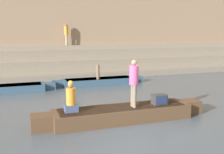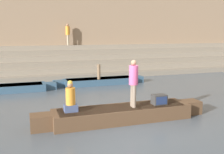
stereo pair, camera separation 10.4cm
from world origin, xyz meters
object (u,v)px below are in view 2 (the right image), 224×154
at_px(person_standing, 133,80).
at_px(person_on_steps, 68,33).
at_px(mooring_post, 99,75).
at_px(moored_boat_shore, 5,88).
at_px(tv_set, 159,99).
at_px(moored_boat_distant, 100,81).
at_px(rowboat_main, 123,113).
at_px(person_rowing, 71,99).

bearing_deg(person_standing, person_on_steps, 81.42).
height_order(person_standing, mooring_post, person_standing).
bearing_deg(mooring_post, moored_boat_shore, -178.30).
relative_size(tv_set, moored_boat_distant, 0.09).
height_order(tv_set, person_on_steps, person_on_steps).
height_order(rowboat_main, mooring_post, mooring_post).
distance_m(person_rowing, moored_boat_shore, 6.81).
bearing_deg(moored_boat_shore, moored_boat_distant, 6.83).
height_order(rowboat_main, moored_boat_shore, rowboat_main).
distance_m(moored_boat_distant, mooring_post, 0.57).
height_order(person_standing, moored_boat_shore, person_standing).
bearing_deg(person_rowing, mooring_post, 75.52).
bearing_deg(moored_boat_shore, person_rowing, -66.69).
xyz_separation_m(person_rowing, person_on_steps, (2.03, 13.03, 2.20)).
height_order(person_standing, person_rowing, person_standing).
height_order(moored_boat_distant, mooring_post, mooring_post).
xyz_separation_m(rowboat_main, moored_boat_shore, (-4.34, 6.35, -0.07)).
bearing_deg(mooring_post, person_rowing, -113.40).
xyz_separation_m(person_standing, tv_set, (1.05, 0.01, -0.80)).
distance_m(person_standing, person_rowing, 2.29).
xyz_separation_m(moored_boat_shore, person_on_steps, (4.52, 6.74, 2.94)).
bearing_deg(moored_boat_distant, rowboat_main, -102.93).
relative_size(person_rowing, moored_boat_shore, 0.20).
bearing_deg(moored_boat_shore, person_standing, -52.21).
relative_size(rowboat_main, moored_boat_distant, 1.13).
xyz_separation_m(tv_set, mooring_post, (-0.48, 6.60, -0.06)).
relative_size(person_standing, mooring_post, 1.32).
xyz_separation_m(rowboat_main, tv_set, (1.42, -0.10, 0.42)).
relative_size(person_standing, person_rowing, 1.59).
distance_m(person_rowing, mooring_post, 7.03).
bearing_deg(person_on_steps, tv_set, 121.04).
bearing_deg(moored_boat_distant, person_on_steps, 94.46).
distance_m(rowboat_main, person_standing, 1.28).
bearing_deg(person_rowing, person_on_steps, 90.06).
distance_m(tv_set, moored_boat_shore, 8.65).
bearing_deg(person_standing, person_rowing, 166.34).
relative_size(person_rowing, person_on_steps, 0.62).
bearing_deg(person_on_steps, rowboat_main, 114.90).
bearing_deg(mooring_post, person_standing, -94.97).
bearing_deg(moored_boat_distant, tv_set, -91.18).
bearing_deg(tv_set, mooring_post, 98.69).
xyz_separation_m(rowboat_main, person_rowing, (-1.85, 0.05, 0.67)).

